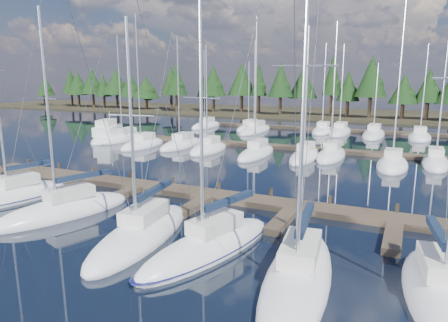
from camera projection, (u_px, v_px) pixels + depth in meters
The scene contains 13 objects.
ground at pixel (268, 165), 39.01m from camera, with size 260.00×260.00×0.00m, color black.
far_shore at pixel (354, 114), 92.09m from camera, with size 220.00×30.00×0.60m, color #302B1A.
main_dock at pixel (209, 197), 27.77m from camera, with size 44.00×6.13×0.90m.
back_docks at pixel (314, 137), 56.31m from camera, with size 50.00×21.80×0.40m.
front_sailboat_1 at pixel (14, 195), 27.97m from camera, with size 4.77×8.45×16.01m.
front_sailboat_2 at pixel (64, 210), 24.77m from camera, with size 5.19×9.16×13.07m.
front_sailboat_3 at pixel (142, 234), 21.04m from camera, with size 3.99×9.78×11.94m.
front_sailboat_4 at pixel (210, 246), 19.48m from camera, with size 4.78×9.74×13.58m.
front_sailboat_5 at pixel (298, 277), 16.45m from camera, with size 3.80×10.18×15.91m.
front_sailboat_6 at pixel (440, 293), 15.17m from camera, with size 3.69×8.35×15.12m.
back_sailboat_rows at pixel (301, 141), 53.00m from camera, with size 47.79×32.23×16.59m.
motor_yacht_left at pixel (108, 136), 55.05m from camera, with size 6.28×10.01×4.76m.
tree_line at pixel (352, 84), 81.73m from camera, with size 186.99×11.84×12.86m.
Camera 1 is at (12.38, -6.31, 8.29)m, focal length 32.00 mm.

